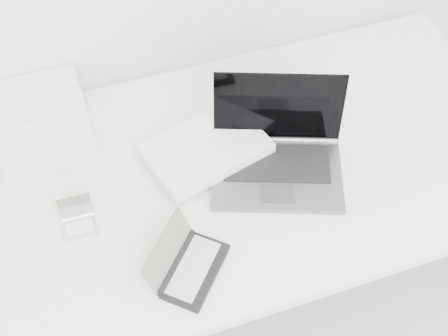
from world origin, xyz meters
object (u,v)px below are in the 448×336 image
object	(u,v)px
desk	(230,179)
palmtop_charcoal	(187,266)
laptop_large	(242,152)
netbook_open_white	(45,133)

from	to	relation	value
desk	palmtop_charcoal	bearing A→B (deg)	-127.49
desk	laptop_large	world-z (taller)	laptop_large
laptop_large	netbook_open_white	distance (m)	0.53
desk	laptop_large	xyz separation A→B (m)	(0.04, 0.01, 0.08)
laptop_large	netbook_open_white	bearing A→B (deg)	172.90
netbook_open_white	desk	bearing A→B (deg)	-31.86
netbook_open_white	palmtop_charcoal	xyz separation A→B (m)	(0.24, -0.51, 0.00)
netbook_open_white	palmtop_charcoal	bearing A→B (deg)	-65.35
laptop_large	desk	bearing A→B (deg)	-140.43
netbook_open_white	palmtop_charcoal	distance (m)	0.56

